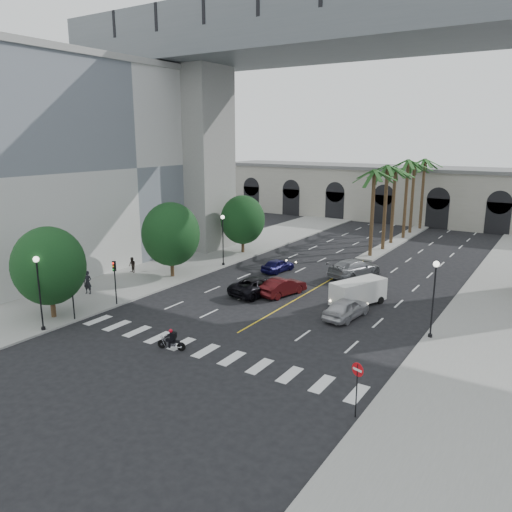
{
  "coord_description": "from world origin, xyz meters",
  "views": [
    {
      "loc": [
        18.23,
        -24.28,
        13.13
      ],
      "look_at": [
        -1.03,
        6.0,
        4.48
      ],
      "focal_mm": 35.0,
      "sensor_mm": 36.0,
      "label": 1
    }
  ],
  "objects_px": {
    "cargo_van": "(358,291)",
    "do_not_enter_sign": "(357,378)",
    "motorcycle_rider": "(172,340)",
    "car_c": "(258,285)",
    "lamp_post_right": "(434,293)",
    "pedestrian_b": "(132,265)",
    "traffic_signal_far": "(115,275)",
    "car_a": "(346,308)",
    "car_d": "(355,268)",
    "car_e": "(278,265)",
    "lamp_post_left_far": "(223,236)",
    "traffic_signal_near": "(72,288)",
    "lamp_post_left_near": "(39,287)",
    "pedestrian_a": "(88,282)",
    "car_b": "(283,287)"
  },
  "relations": [
    {
      "from": "lamp_post_left_near",
      "to": "cargo_van",
      "type": "height_order",
      "value": "lamp_post_left_near"
    },
    {
      "from": "lamp_post_left_near",
      "to": "traffic_signal_near",
      "type": "xyz_separation_m",
      "value": [
        0.1,
        2.5,
        -0.71
      ]
    },
    {
      "from": "car_d",
      "to": "car_e",
      "type": "xyz_separation_m",
      "value": [
        -7.09,
        -2.36,
        -0.19
      ]
    },
    {
      "from": "cargo_van",
      "to": "do_not_enter_sign",
      "type": "distance_m",
      "value": 16.64
    },
    {
      "from": "lamp_post_right",
      "to": "car_e",
      "type": "relative_size",
      "value": 1.37
    },
    {
      "from": "car_a",
      "to": "car_c",
      "type": "height_order",
      "value": "car_a"
    },
    {
      "from": "car_e",
      "to": "car_b",
      "type": "bearing_deg",
      "value": 131.17
    },
    {
      "from": "lamp_post_left_far",
      "to": "cargo_van",
      "type": "height_order",
      "value": "lamp_post_left_far"
    },
    {
      "from": "lamp_post_left_far",
      "to": "do_not_enter_sign",
      "type": "xyz_separation_m",
      "value": [
        22.14,
        -19.62,
        -1.18
      ]
    },
    {
      "from": "car_c",
      "to": "lamp_post_left_far",
      "type": "bearing_deg",
      "value": -25.25
    },
    {
      "from": "car_a",
      "to": "cargo_van",
      "type": "relative_size",
      "value": 0.89
    },
    {
      "from": "pedestrian_a",
      "to": "pedestrian_b",
      "type": "relative_size",
      "value": 1.29
    },
    {
      "from": "lamp_post_left_far",
      "to": "car_e",
      "type": "xyz_separation_m",
      "value": [
        5.81,
        1.21,
        -2.55
      ]
    },
    {
      "from": "motorcycle_rider",
      "to": "cargo_van",
      "type": "xyz_separation_m",
      "value": [
        6.69,
        14.37,
        0.51
      ]
    },
    {
      "from": "lamp_post_left_near",
      "to": "car_c",
      "type": "distance_m",
      "value": 17.24
    },
    {
      "from": "traffic_signal_far",
      "to": "car_e",
      "type": "bearing_deg",
      "value": 70.04
    },
    {
      "from": "lamp_post_left_near",
      "to": "traffic_signal_far",
      "type": "bearing_deg",
      "value": 89.12
    },
    {
      "from": "pedestrian_a",
      "to": "do_not_enter_sign",
      "type": "height_order",
      "value": "do_not_enter_sign"
    },
    {
      "from": "traffic_signal_far",
      "to": "motorcycle_rider",
      "type": "relative_size",
      "value": 1.94
    },
    {
      "from": "lamp_post_right",
      "to": "pedestrian_b",
      "type": "height_order",
      "value": "lamp_post_right"
    },
    {
      "from": "traffic_signal_near",
      "to": "cargo_van",
      "type": "relative_size",
      "value": 0.72
    },
    {
      "from": "car_d",
      "to": "pedestrian_a",
      "type": "height_order",
      "value": "pedestrian_a"
    },
    {
      "from": "traffic_signal_far",
      "to": "car_d",
      "type": "bearing_deg",
      "value": 54.68
    },
    {
      "from": "cargo_van",
      "to": "traffic_signal_near",
      "type": "bearing_deg",
      "value": -115.7
    },
    {
      "from": "lamp_post_right",
      "to": "motorcycle_rider",
      "type": "xyz_separation_m",
      "value": [
        -13.3,
        -10.47,
        -2.6
      ]
    },
    {
      "from": "car_d",
      "to": "cargo_van",
      "type": "xyz_separation_m",
      "value": [
        3.3,
        -7.66,
        0.28
      ]
    },
    {
      "from": "lamp_post_left_near",
      "to": "cargo_van",
      "type": "bearing_deg",
      "value": 46.22
    },
    {
      "from": "traffic_signal_near",
      "to": "traffic_signal_far",
      "type": "distance_m",
      "value": 4.0
    },
    {
      "from": "lamp_post_left_far",
      "to": "traffic_signal_far",
      "type": "distance_m",
      "value": 14.52
    },
    {
      "from": "car_b",
      "to": "pedestrian_a",
      "type": "height_order",
      "value": "pedestrian_a"
    },
    {
      "from": "car_b",
      "to": "car_c",
      "type": "xyz_separation_m",
      "value": [
        -1.92,
        -0.88,
        0.02
      ]
    },
    {
      "from": "car_a",
      "to": "do_not_enter_sign",
      "type": "bearing_deg",
      "value": 121.38
    },
    {
      "from": "lamp_post_left_far",
      "to": "cargo_van",
      "type": "xyz_separation_m",
      "value": [
        16.2,
        -4.1,
        -2.09
      ]
    },
    {
      "from": "lamp_post_left_near",
      "to": "do_not_enter_sign",
      "type": "relative_size",
      "value": 1.9
    },
    {
      "from": "car_b",
      "to": "cargo_van",
      "type": "distance_m",
      "value": 6.38
    },
    {
      "from": "lamp_post_left_far",
      "to": "car_e",
      "type": "distance_m",
      "value": 6.46
    },
    {
      "from": "motorcycle_rider",
      "to": "car_c",
      "type": "relative_size",
      "value": 0.34
    },
    {
      "from": "motorcycle_rider",
      "to": "pedestrian_b",
      "type": "relative_size",
      "value": 1.23
    },
    {
      "from": "traffic_signal_near",
      "to": "car_b",
      "type": "height_order",
      "value": "traffic_signal_near"
    },
    {
      "from": "traffic_signal_near",
      "to": "do_not_enter_sign",
      "type": "height_order",
      "value": "traffic_signal_near"
    },
    {
      "from": "traffic_signal_far",
      "to": "cargo_van",
      "type": "height_order",
      "value": "traffic_signal_far"
    },
    {
      "from": "car_a",
      "to": "motorcycle_rider",
      "type": "bearing_deg",
      "value": 64.77
    },
    {
      "from": "car_d",
      "to": "cargo_van",
      "type": "relative_size",
      "value": 1.16
    },
    {
      "from": "car_d",
      "to": "lamp_post_left_near",
      "type": "bearing_deg",
      "value": 80.94
    },
    {
      "from": "car_e",
      "to": "car_c",
      "type": "bearing_deg",
      "value": 114.93
    },
    {
      "from": "traffic_signal_near",
      "to": "pedestrian_b",
      "type": "relative_size",
      "value": 2.39
    },
    {
      "from": "car_a",
      "to": "car_b",
      "type": "distance_m",
      "value": 7.02
    },
    {
      "from": "cargo_van",
      "to": "traffic_signal_far",
      "type": "bearing_deg",
      "value": -124.65
    },
    {
      "from": "lamp_post_left_far",
      "to": "traffic_signal_far",
      "type": "xyz_separation_m",
      "value": [
        0.1,
        -14.5,
        -0.71
      ]
    },
    {
      "from": "do_not_enter_sign",
      "to": "lamp_post_left_near",
      "type": "bearing_deg",
      "value": -156.41
    }
  ]
}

